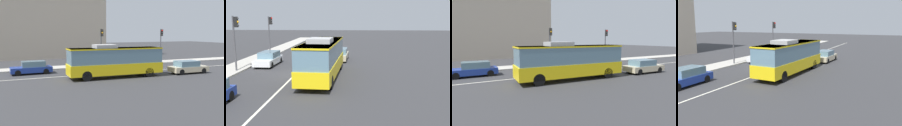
# 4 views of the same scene
# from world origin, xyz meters

# --- Properties ---
(ground_plane) EXTENTS (160.00, 160.00, 0.00)m
(ground_plane) POSITION_xyz_m (0.00, 0.00, 0.00)
(ground_plane) COLOR #333335
(lane_centre_line) EXTENTS (76.00, 0.16, 0.01)m
(lane_centre_line) POSITION_xyz_m (0.00, 0.00, 0.01)
(lane_centre_line) COLOR silver
(lane_centre_line) RESTS_ON ground_plane
(transit_bus) EXTENTS (10.11, 3.00, 3.46)m
(transit_bus) POSITION_xyz_m (-0.97, -2.65, 1.81)
(transit_bus) COLOR yellow
(transit_bus) RESTS_ON ground_plane
(sedan_beige) EXTENTS (4.58, 2.02, 1.46)m
(sedan_beige) POSITION_xyz_m (7.80, -3.62, 0.72)
(sedan_beige) COLOR #C6B793
(sedan_beige) RESTS_ON ground_plane
(sedan_white) EXTENTS (4.52, 1.86, 1.46)m
(sedan_white) POSITION_xyz_m (4.18, 3.82, 0.72)
(sedan_white) COLOR white
(sedan_white) RESTS_ON ground_plane
(traffic_light_near_corner) EXTENTS (0.35, 0.62, 5.20)m
(traffic_light_near_corner) POSITION_xyz_m (10.50, 5.69, 3.56)
(traffic_light_near_corner) COLOR #47474C
(traffic_light_near_corner) RESTS_ON ground_plane
(traffic_light_mid_block) EXTENTS (0.34, 0.62, 5.20)m
(traffic_light_mid_block) POSITION_xyz_m (0.76, 5.64, 3.56)
(traffic_light_mid_block) COLOR #47474C
(traffic_light_mid_block) RESTS_ON ground_plane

